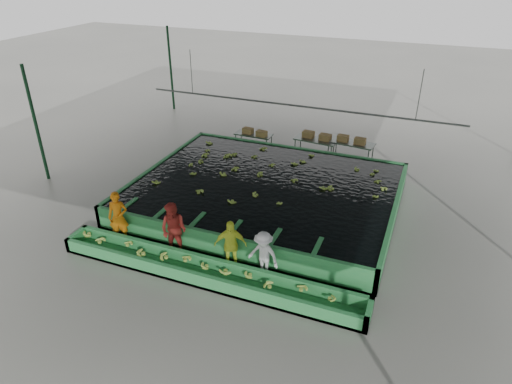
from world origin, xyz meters
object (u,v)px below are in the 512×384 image
at_px(packing_table_mid, 315,148).
at_px(box_stack_mid, 316,139).
at_px(box_stack_right, 351,142).
at_px(flotation_tank, 265,193).
at_px(packing_table_right, 350,152).
at_px(worker_d, 263,255).
at_px(packing_table_left, 254,142).
at_px(worker_b, 174,230).
at_px(box_stack_left, 255,135).
at_px(worker_a, 118,217).
at_px(worker_c, 230,245).
at_px(sorting_trough, 206,272).

distance_m(packing_table_mid, box_stack_mid, 0.47).
bearing_deg(box_stack_right, flotation_tank, -113.54).
xyz_separation_m(packing_table_right, box_stack_right, (0.00, -0.05, 0.49)).
relative_size(worker_d, packing_table_left, 0.85).
xyz_separation_m(worker_d, box_stack_right, (0.72, 9.55, 0.19)).
bearing_deg(worker_b, box_stack_right, 67.52).
bearing_deg(box_stack_mid, box_stack_left, -172.15).
xyz_separation_m(packing_table_mid, box_stack_mid, (0.01, 0.08, 0.47)).
bearing_deg(box_stack_left, worker_d, -66.46).
height_order(worker_b, packing_table_right, worker_b).
bearing_deg(worker_a, packing_table_right, 36.37).
bearing_deg(worker_b, box_stack_left, 94.77).
bearing_deg(worker_d, packing_table_mid, 105.68).
relative_size(worker_b, worker_c, 1.10).
bearing_deg(packing_table_right, worker_a, -122.06).
distance_m(packing_table_mid, packing_table_right, 1.67).
relative_size(sorting_trough, box_stack_mid, 7.18).
xyz_separation_m(worker_a, worker_c, (4.19, 0.00, -0.06)).
relative_size(packing_table_mid, packing_table_right, 0.95).
bearing_deg(packing_table_mid, worker_d, -84.30).
height_order(packing_table_mid, box_stack_left, box_stack_left).
bearing_deg(flotation_tank, packing_table_left, 117.05).
bearing_deg(box_stack_right, packing_table_left, -175.88).
relative_size(worker_a, box_stack_mid, 1.33).
height_order(flotation_tank, packing_table_left, flotation_tank).
xyz_separation_m(worker_a, packing_table_mid, (4.35, 9.45, -0.46)).
bearing_deg(flotation_tank, packing_table_mid, 83.13).
relative_size(worker_a, worker_d, 1.17).
xyz_separation_m(flotation_tank, worker_d, (1.56, -4.30, 0.34)).
xyz_separation_m(sorting_trough, worker_a, (-3.73, 0.80, 0.68)).
distance_m(flotation_tank, worker_c, 4.34).
height_order(flotation_tank, worker_a, worker_a).
height_order(worker_a, worker_b, worker_b).
bearing_deg(packing_table_left, worker_c, -72.12).
distance_m(sorting_trough, packing_table_left, 10.31).
bearing_deg(packing_table_mid, box_stack_right, 3.37).
xyz_separation_m(sorting_trough, packing_table_left, (-2.50, 10.00, 0.17)).
distance_m(sorting_trough, packing_table_right, 10.65).
bearing_deg(worker_c, box_stack_mid, 65.93).
relative_size(worker_d, box_stack_mid, 1.14).
distance_m(sorting_trough, box_stack_right, 10.62).
bearing_deg(sorting_trough, box_stack_left, 103.64).
bearing_deg(worker_c, packing_table_mid, 65.97).
bearing_deg(box_stack_mid, packing_table_mid, -95.65).
bearing_deg(packing_table_left, worker_b, -84.07).
bearing_deg(worker_c, box_stack_right, 56.11).
height_order(sorting_trough, packing_table_mid, packing_table_mid).
height_order(packing_table_left, packing_table_mid, packing_table_mid).
height_order(worker_a, packing_table_right, worker_a).
height_order(sorting_trough, box_stack_left, box_stack_left).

